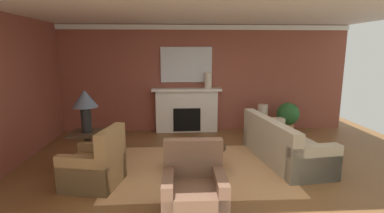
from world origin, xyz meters
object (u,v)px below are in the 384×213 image
at_px(armchair_facing_fireplace, 194,193).
at_px(vase_tall_corner, 262,119).
at_px(vase_mantel_right, 208,81).
at_px(sofa, 283,146).
at_px(coffee_table, 198,151).
at_px(mantel_mirror, 186,65).
at_px(fireplace, 187,111).
at_px(side_table, 88,148).
at_px(table_lamp, 85,103).
at_px(armchair_near_window, 96,167).
at_px(potted_plant, 288,116).

bearing_deg(armchair_facing_fireplace, vase_tall_corner, 61.67).
bearing_deg(vase_mantel_right, sofa, -60.55).
xyz_separation_m(coffee_table, vase_mantel_right, (0.45, 2.45, 1.02)).
relative_size(mantel_mirror, armchair_facing_fireplace, 1.39).
height_order(fireplace, side_table, fireplace).
bearing_deg(mantel_mirror, armchair_facing_fireplace, -91.00).
bearing_deg(vase_tall_corner, fireplace, 171.21).
distance_m(sofa, table_lamp, 3.76).
height_order(fireplace, armchair_near_window, fireplace).
bearing_deg(table_lamp, armchair_near_window, -66.03).
distance_m(armchair_facing_fireplace, table_lamp, 2.59).
height_order(fireplace, vase_tall_corner, fireplace).
bearing_deg(side_table, armchair_facing_fireplace, -42.09).
bearing_deg(side_table, sofa, 3.03).
bearing_deg(vase_mantel_right, armchair_facing_fireplace, -98.89).
bearing_deg(coffee_table, vase_mantel_right, 79.59).
height_order(sofa, vase_tall_corner, sofa).
distance_m(armchair_facing_fireplace, vase_tall_corner, 4.23).
relative_size(table_lamp, vase_tall_corner, 0.98).
distance_m(armchair_near_window, side_table, 0.73).
relative_size(mantel_mirror, vase_tall_corner, 1.73).
relative_size(side_table, vase_tall_corner, 0.92).
bearing_deg(mantel_mirror, vase_tall_corner, -12.24).
distance_m(side_table, vase_mantel_right, 3.51).
distance_m(mantel_mirror, vase_tall_corner, 2.41).
distance_m(fireplace, side_table, 3.05).
height_order(armchair_near_window, potted_plant, armchair_near_window).
distance_m(sofa, vase_tall_corner, 1.92).
height_order(mantel_mirror, table_lamp, mantel_mirror).
bearing_deg(mantel_mirror, table_lamp, -126.53).
bearing_deg(vase_tall_corner, side_table, -151.07).
bearing_deg(sofa, vase_tall_corner, 85.03).
xyz_separation_m(sofa, armchair_near_window, (-3.34, -0.86, 0.01)).
bearing_deg(fireplace, armchair_near_window, -117.15).
height_order(side_table, table_lamp, table_lamp).
relative_size(side_table, vase_mantel_right, 1.70).
xyz_separation_m(fireplace, sofa, (1.77, -2.21, -0.25)).
distance_m(armchair_facing_fireplace, vase_mantel_right, 4.16).
xyz_separation_m(fireplace, mantel_mirror, (0.00, 0.12, 1.21)).
xyz_separation_m(mantel_mirror, table_lamp, (-1.87, -2.52, -0.53)).
bearing_deg(potted_plant, mantel_mirror, 167.04).
height_order(mantel_mirror, vase_mantel_right, mantel_mirror).
distance_m(fireplace, coffee_table, 2.51).
xyz_separation_m(fireplace, potted_plant, (2.54, -0.46, -0.05)).
xyz_separation_m(mantel_mirror, coffee_table, (0.10, -2.62, -1.42)).
relative_size(fireplace, potted_plant, 2.16).
distance_m(mantel_mirror, armchair_near_window, 3.84).
bearing_deg(armchair_facing_fireplace, side_table, 137.91).
xyz_separation_m(side_table, vase_tall_corner, (3.81, 2.10, -0.02)).
relative_size(fireplace, vase_tall_corner, 2.35).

